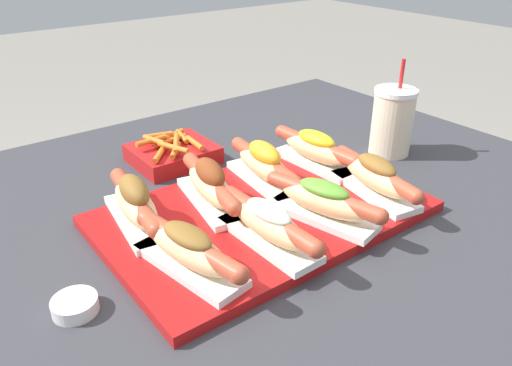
% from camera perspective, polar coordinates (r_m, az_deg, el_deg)
% --- Properties ---
extents(patio_table, '(1.32, 1.08, 0.72)m').
position_cam_1_polar(patio_table, '(1.09, -0.22, -19.77)').
color(patio_table, '#333338').
rests_on(patio_table, ground_plane).
extents(serving_tray, '(0.53, 0.34, 0.02)m').
position_cam_1_polar(serving_tray, '(0.84, 0.82, -3.46)').
color(serving_tray, '#B71414').
rests_on(serving_tray, patio_table).
extents(hot_dog_0, '(0.09, 0.22, 0.07)m').
position_cam_1_polar(hot_dog_0, '(0.69, -7.75, -7.48)').
color(hot_dog_0, white).
rests_on(hot_dog_0, serving_tray).
extents(hot_dog_1, '(0.06, 0.22, 0.06)m').
position_cam_1_polar(hot_dog_1, '(0.74, 1.44, -4.68)').
color(hot_dog_1, white).
rests_on(hot_dog_1, serving_tray).
extents(hot_dog_2, '(0.10, 0.22, 0.07)m').
position_cam_1_polar(hot_dog_2, '(0.80, 7.72, -2.03)').
color(hot_dog_2, white).
rests_on(hot_dog_2, serving_tray).
extents(hot_dog_3, '(0.09, 0.22, 0.07)m').
position_cam_1_polar(hot_dog_3, '(0.89, 13.50, 0.72)').
color(hot_dog_3, white).
rests_on(hot_dog_3, serving_tray).
extents(hot_dog_4, '(0.08, 0.22, 0.08)m').
position_cam_1_polar(hot_dog_4, '(0.80, -13.59, -2.29)').
color(hot_dog_4, white).
rests_on(hot_dog_4, serving_tray).
extents(hot_dog_5, '(0.09, 0.22, 0.08)m').
position_cam_1_polar(hot_dog_5, '(0.84, -5.22, -0.20)').
color(hot_dog_5, white).
rests_on(hot_dog_5, serving_tray).
extents(hot_dog_6, '(0.08, 0.22, 0.08)m').
position_cam_1_polar(hot_dog_6, '(0.91, 0.97, 2.08)').
color(hot_dog_6, white).
rests_on(hot_dog_6, serving_tray).
extents(hot_dog_7, '(0.07, 0.22, 0.07)m').
position_cam_1_polar(hot_dog_7, '(0.98, 6.84, 3.85)').
color(hot_dog_7, white).
rests_on(hot_dog_7, serving_tray).
extents(sauce_bowl, '(0.06, 0.06, 0.02)m').
position_cam_1_polar(sauce_bowl, '(0.69, -20.00, -12.93)').
color(sauce_bowl, white).
rests_on(sauce_bowl, patio_table).
extents(drink_cup, '(0.09, 0.09, 0.20)m').
position_cam_1_polar(drink_cup, '(1.10, 15.31, 6.80)').
color(drink_cup, beige).
rests_on(drink_cup, patio_table).
extents(fries_basket, '(0.16, 0.15, 0.06)m').
position_cam_1_polar(fries_basket, '(1.05, -9.50, 3.44)').
color(fries_basket, '#B21919').
rests_on(fries_basket, patio_table).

